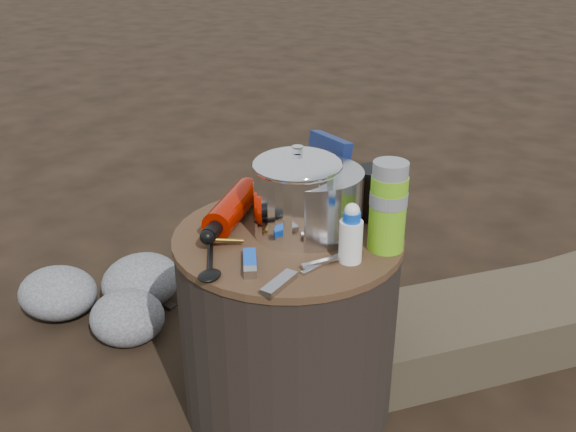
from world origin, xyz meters
The scene contains 15 objects.
ground centered at (0.00, 0.00, 0.00)m, with size 60.00×60.00×0.00m, color black.
stump centered at (0.00, 0.00, 0.22)m, with size 0.47×0.47×0.44m, color black.
rock_ring centered at (-0.61, -0.27, 0.09)m, with size 0.43×0.94×0.19m, color slate, non-canonical shape.
foil_windscreen centered at (0.03, 0.05, 0.50)m, with size 0.21×0.21×0.13m, color #BABAC0.
camping_pot centered at (0.01, 0.02, 0.53)m, with size 0.18×0.18×0.18m, color white.
fuel_bottle centered at (-0.14, 0.00, 0.47)m, with size 0.06×0.26×0.06m, color #A61000, non-canonical shape.
thermos centered at (0.20, 0.05, 0.53)m, with size 0.07×0.07×0.18m, color #70BC19.
travel_mug centered at (0.11, 0.17, 0.49)m, with size 0.07×0.07×0.11m, color black.
stuff_sack centered at (-0.09, 0.18, 0.49)m, with size 0.16×0.13×0.11m, color orange.
food_pouch centered at (-0.01, 0.20, 0.51)m, with size 0.12×0.03×0.15m, color #131F51.
lighter centered at (0.00, -0.14, 0.44)m, with size 0.02×0.09×0.02m, color blue.
multitool centered at (0.09, -0.18, 0.44)m, with size 0.02×0.09×0.01m, color #B1B1B6.
pot_grabber centered at (0.12, -0.07, 0.44)m, with size 0.03×0.13×0.01m, color #B1B1B6, non-canonical shape.
spork centered at (-0.08, -0.16, 0.44)m, with size 0.03×0.15×0.01m, color black, non-canonical shape.
squeeze_bottle centered at (0.16, -0.03, 0.49)m, with size 0.04×0.04×0.11m, color white.
Camera 1 is at (0.58, -1.02, 1.04)m, focal length 39.74 mm.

